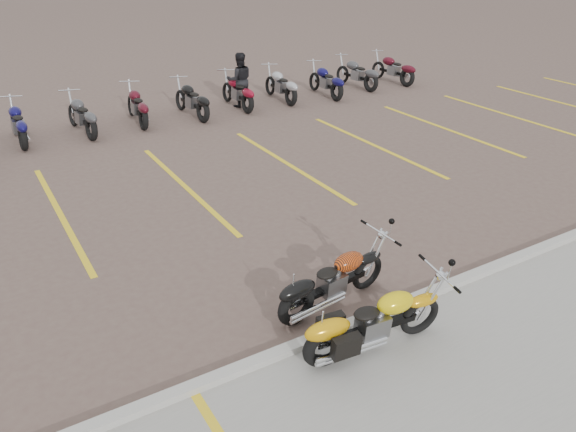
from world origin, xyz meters
name	(u,v)px	position (x,y,z in m)	size (l,w,h in m)	color
ground	(273,268)	(0.00, 0.00, 0.00)	(100.00, 100.00, 0.00)	brown
curb	(343,328)	(0.00, -2.00, 0.06)	(60.00, 0.18, 0.12)	#ADAAA3
parking_stripes	(185,187)	(0.00, 4.00, 0.00)	(38.00, 5.50, 0.01)	yellow
yellow_cruiser	(370,324)	(0.06, -2.50, 0.44)	(2.13, 0.40, 0.88)	black
flame_cruiser	(329,283)	(0.17, -1.40, 0.42)	(2.06, 0.42, 0.85)	black
person_b	(240,80)	(4.05, 9.27, 0.87)	(0.85, 0.66, 1.74)	black
bg_bike_row	(164,102)	(1.39, 9.08, 0.55)	(18.82, 2.01, 1.10)	black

